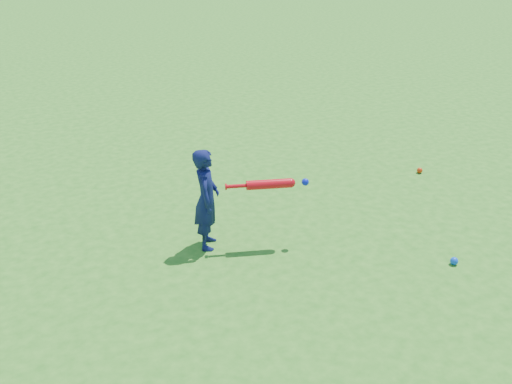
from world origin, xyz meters
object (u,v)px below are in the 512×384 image
ground_ball_red (420,170)px  ground_ball_blue (454,261)px  child (207,199)px  bat_swing (272,184)px

ground_ball_red → ground_ball_blue: (-1.21, -1.97, 0.00)m
child → ground_ball_blue: bearing=-98.9°
ground_ball_red → child: bearing=-169.5°
ground_ball_red → ground_ball_blue: bearing=-121.6°
child → ground_ball_blue: 2.51m
ground_ball_blue → child: bearing=146.1°
child → ground_ball_red: bearing=-54.6°
bat_swing → ground_ball_red: bearing=34.5°
ground_ball_blue → bat_swing: bearing=141.6°
child → ground_ball_red: 3.35m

